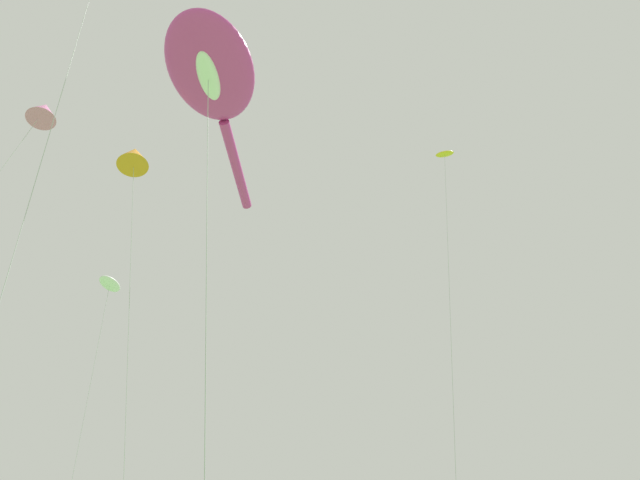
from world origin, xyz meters
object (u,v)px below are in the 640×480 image
(small_kite_stunt_black, at_px, (43,112))
(small_kite_tiny_distant, at_px, (134,157))
(big_show_kite, at_px, (212,75))
(small_kite_triangle_green, at_px, (109,286))
(small_kite_box_yellow, at_px, (445,159))

(small_kite_stunt_black, distance_m, small_kite_tiny_distant, 3.96)
(small_kite_stunt_black, bearing_deg, big_show_kite, 72.94)
(small_kite_triangle_green, distance_m, small_kite_box_yellow, 19.59)
(small_kite_tiny_distant, bearing_deg, big_show_kite, -123.32)
(big_show_kite, distance_m, small_kite_triangle_green, 11.26)
(big_show_kite, distance_m, small_kite_tiny_distant, 5.08)
(big_show_kite, height_order, small_kite_tiny_distant, big_show_kite)
(small_kite_stunt_black, relative_size, small_kite_triangle_green, 1.24)
(small_kite_triangle_green, height_order, small_kite_tiny_distant, small_kite_tiny_distant)
(big_show_kite, relative_size, small_kite_box_yellow, 0.76)
(big_show_kite, xyz_separation_m, small_kite_triangle_green, (2.12, 10.60, -3.14))
(small_kite_box_yellow, distance_m, small_kite_tiny_distant, 17.50)
(small_kite_tiny_distant, bearing_deg, small_kite_triangle_green, 29.82)
(small_kite_stunt_black, height_order, small_kite_tiny_distant, small_kite_stunt_black)
(small_kite_triangle_green, bearing_deg, small_kite_tiny_distant, 35.78)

